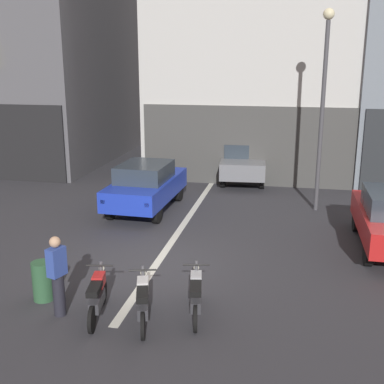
{
  "coord_description": "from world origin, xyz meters",
  "views": [
    {
      "loc": [
        3.18,
        -10.89,
        4.96
      ],
      "look_at": [
        0.52,
        2.0,
        1.4
      ],
      "focal_mm": 45.81,
      "sensor_mm": 36.0,
      "label": 1
    }
  ],
  "objects_px": {
    "motorcycle_white_row_left_mid": "(143,301)",
    "person_by_motorcycles": "(57,276)",
    "car_blue_crossing_near": "(146,185)",
    "street_lamp": "(324,91)",
    "motorcycle_silver_row_centre": "(196,295)",
    "car_grey_down_street": "(244,160)",
    "motorcycle_red_row_leftmost": "(97,295)",
    "trash_bin": "(43,281)"
  },
  "relations": [
    {
      "from": "motorcycle_white_row_left_mid",
      "to": "person_by_motorcycles",
      "type": "height_order",
      "value": "person_by_motorcycles"
    },
    {
      "from": "car_blue_crossing_near",
      "to": "street_lamp",
      "type": "relative_size",
      "value": 0.64
    },
    {
      "from": "motorcycle_silver_row_centre",
      "to": "car_blue_crossing_near",
      "type": "bearing_deg",
      "value": 114.46
    },
    {
      "from": "car_grey_down_street",
      "to": "motorcycle_red_row_leftmost",
      "type": "distance_m",
      "value": 12.19
    },
    {
      "from": "car_blue_crossing_near",
      "to": "motorcycle_white_row_left_mid",
      "type": "height_order",
      "value": "car_blue_crossing_near"
    },
    {
      "from": "car_grey_down_street",
      "to": "motorcycle_white_row_left_mid",
      "type": "height_order",
      "value": "car_grey_down_street"
    },
    {
      "from": "person_by_motorcycles",
      "to": "motorcycle_red_row_leftmost",
      "type": "bearing_deg",
      "value": 6.76
    },
    {
      "from": "motorcycle_red_row_leftmost",
      "to": "motorcycle_white_row_left_mid",
      "type": "xyz_separation_m",
      "value": [
        0.95,
        -0.04,
        0.0
      ]
    },
    {
      "from": "street_lamp",
      "to": "motorcycle_white_row_left_mid",
      "type": "xyz_separation_m",
      "value": [
        -3.57,
        -8.33,
        -3.53
      ]
    },
    {
      "from": "car_grey_down_street",
      "to": "street_lamp",
      "type": "bearing_deg",
      "value": -52.82
    },
    {
      "from": "motorcycle_red_row_leftmost",
      "to": "motorcycle_silver_row_centre",
      "type": "distance_m",
      "value": 1.95
    },
    {
      "from": "car_blue_crossing_near",
      "to": "car_grey_down_street",
      "type": "distance_m",
      "value": 5.69
    },
    {
      "from": "motorcycle_silver_row_centre",
      "to": "person_by_motorcycles",
      "type": "distance_m",
      "value": 2.76
    },
    {
      "from": "street_lamp",
      "to": "trash_bin",
      "type": "bearing_deg",
      "value": -127.15
    },
    {
      "from": "car_grey_down_street",
      "to": "street_lamp",
      "type": "xyz_separation_m",
      "value": [
        2.87,
        -3.78,
        3.1
      ]
    },
    {
      "from": "motorcycle_white_row_left_mid",
      "to": "car_blue_crossing_near",
      "type": "bearing_deg",
      "value": 106.29
    },
    {
      "from": "car_blue_crossing_near",
      "to": "street_lamp",
      "type": "height_order",
      "value": "street_lamp"
    },
    {
      "from": "street_lamp",
      "to": "trash_bin",
      "type": "distance_m",
      "value": 10.46
    },
    {
      "from": "motorcycle_silver_row_centre",
      "to": "trash_bin",
      "type": "bearing_deg",
      "value": 179.55
    },
    {
      "from": "person_by_motorcycles",
      "to": "trash_bin",
      "type": "xyz_separation_m",
      "value": [
        -0.64,
        0.54,
        -0.43
      ]
    },
    {
      "from": "motorcycle_red_row_leftmost",
      "to": "trash_bin",
      "type": "relative_size",
      "value": 1.94
    },
    {
      "from": "person_by_motorcycles",
      "to": "trash_bin",
      "type": "bearing_deg",
      "value": 139.79
    },
    {
      "from": "trash_bin",
      "to": "motorcycle_red_row_leftmost",
      "type": "bearing_deg",
      "value": -17.59
    },
    {
      "from": "car_blue_crossing_near",
      "to": "motorcycle_silver_row_centre",
      "type": "xyz_separation_m",
      "value": [
        3.04,
        -6.69,
        -0.43
      ]
    },
    {
      "from": "motorcycle_white_row_left_mid",
      "to": "car_grey_down_street",
      "type": "bearing_deg",
      "value": 86.68
    },
    {
      "from": "motorcycle_red_row_leftmost",
      "to": "motorcycle_white_row_left_mid",
      "type": "distance_m",
      "value": 0.95
    },
    {
      "from": "car_grey_down_street",
      "to": "person_by_motorcycles",
      "type": "xyz_separation_m",
      "value": [
        -2.43,
        -12.16,
        -0.03
      ]
    },
    {
      "from": "car_grey_down_street",
      "to": "motorcycle_silver_row_centre",
      "type": "height_order",
      "value": "car_grey_down_street"
    },
    {
      "from": "car_grey_down_street",
      "to": "motorcycle_white_row_left_mid",
      "type": "bearing_deg",
      "value": -93.32
    },
    {
      "from": "car_grey_down_street",
      "to": "motorcycle_silver_row_centre",
      "type": "bearing_deg",
      "value": -88.77
    },
    {
      "from": "car_grey_down_street",
      "to": "person_by_motorcycles",
      "type": "distance_m",
      "value": 12.4
    },
    {
      "from": "street_lamp",
      "to": "motorcycle_red_row_leftmost",
      "type": "xyz_separation_m",
      "value": [
        -4.52,
        -8.29,
        -3.53
      ]
    },
    {
      "from": "car_grey_down_street",
      "to": "car_blue_crossing_near",
      "type": "bearing_deg",
      "value": -119.36
    },
    {
      "from": "street_lamp",
      "to": "motorcycle_white_row_left_mid",
      "type": "height_order",
      "value": "street_lamp"
    },
    {
      "from": "car_grey_down_street",
      "to": "motorcycle_red_row_leftmost",
      "type": "height_order",
      "value": "car_grey_down_street"
    },
    {
      "from": "motorcycle_silver_row_centre",
      "to": "person_by_motorcycles",
      "type": "xyz_separation_m",
      "value": [
        -2.68,
        -0.52,
        0.4
      ]
    },
    {
      "from": "street_lamp",
      "to": "person_by_motorcycles",
      "type": "distance_m",
      "value": 10.4
    },
    {
      "from": "person_by_motorcycles",
      "to": "car_blue_crossing_near",
      "type": "bearing_deg",
      "value": 92.86
    },
    {
      "from": "motorcycle_white_row_left_mid",
      "to": "motorcycle_silver_row_centre",
      "type": "bearing_deg",
      "value": 25.8
    },
    {
      "from": "car_blue_crossing_near",
      "to": "car_grey_down_street",
      "type": "xyz_separation_m",
      "value": [
        2.79,
        4.96,
        0.0
      ]
    },
    {
      "from": "car_grey_down_street",
      "to": "trash_bin",
      "type": "xyz_separation_m",
      "value": [
        -3.07,
        -11.62,
        -0.46
      ]
    },
    {
      "from": "car_blue_crossing_near",
      "to": "trash_bin",
      "type": "xyz_separation_m",
      "value": [
        -0.28,
        -6.66,
        -0.46
      ]
    }
  ]
}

